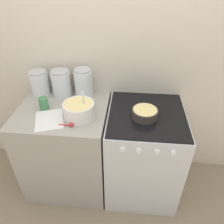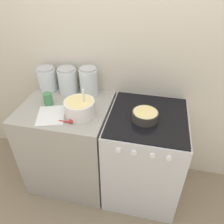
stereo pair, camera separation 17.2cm
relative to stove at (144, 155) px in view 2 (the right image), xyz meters
The scene contains 12 objects.
ground_plane 0.66m from the stove, 134.70° to the right, with size 12.00×12.00×0.00m, color gray.
wall_back 0.90m from the stove, 132.66° to the left, with size 4.51×0.05×2.40m.
countertop_cabinet 0.72m from the stove, behind, with size 0.76×0.69×0.91m.
stove is the anchor object (origin of this frame).
mixing_bowl 0.76m from the stove, 169.31° to the right, with size 0.24×0.24×0.24m.
baking_pan 0.50m from the stove, 114.05° to the right, with size 0.21×0.21×0.08m.
storage_jar_left 1.15m from the stove, 166.48° to the left, with size 0.17×0.17×0.22m.
storage_jar_middle 0.98m from the stove, 163.09° to the left, with size 0.17×0.17×0.24m.
storage_jar_right 0.84m from the stove, 157.55° to the left, with size 0.16×0.16×0.26m.
tin_can 1.00m from the stove, behind, with size 0.08×0.08×0.11m.
recipe_page 0.91m from the stove, 167.85° to the right, with size 0.29×0.32×0.01m.
measuring_spoon 0.78m from the stove, 159.32° to the right, with size 0.12×0.04×0.04m.
Camera 2 is at (0.36, -1.11, 1.95)m, focal length 35.00 mm.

